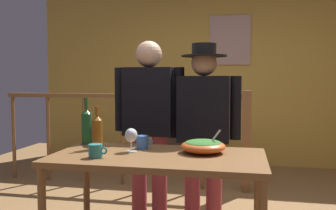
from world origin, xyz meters
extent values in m
cube|color=gold|center=(0.00, 2.65, 1.31)|extent=(5.63, 0.10, 2.62)
cube|color=#BF9D91|center=(0.12, 2.59, 1.84)|extent=(0.59, 0.03, 0.72)
cylinder|color=brown|center=(-2.57, 1.28, 0.52)|extent=(0.04, 0.04, 1.05)
cylinder|color=brown|center=(-2.08, 1.28, 0.52)|extent=(0.04, 0.04, 1.05)
cylinder|color=brown|center=(-1.59, 1.28, 0.52)|extent=(0.04, 0.04, 1.05)
cylinder|color=brown|center=(-1.10, 1.28, 0.52)|extent=(0.04, 0.04, 1.05)
cylinder|color=brown|center=(-0.62, 1.28, 0.52)|extent=(0.04, 0.04, 1.05)
cylinder|color=brown|center=(-0.13, 1.28, 0.52)|extent=(0.04, 0.04, 1.05)
cylinder|color=brown|center=(0.36, 1.28, 0.52)|extent=(0.04, 0.04, 1.05)
cube|color=brown|center=(-1.10, 1.28, 1.07)|extent=(3.01, 0.07, 0.05)
cube|color=brown|center=(0.36, 1.28, 0.57)|extent=(0.10, 0.10, 1.15)
cube|color=#38281E|center=(-0.45, 2.30, 0.27)|extent=(0.90, 0.40, 0.53)
cube|color=black|center=(-0.45, 2.30, 0.54)|extent=(0.20, 0.12, 0.02)
cylinder|color=black|center=(-0.45, 2.30, 0.59)|extent=(0.03, 0.03, 0.08)
cube|color=black|center=(-0.45, 2.27, 0.80)|extent=(0.60, 0.06, 0.34)
cube|color=black|center=(-0.45, 2.24, 0.80)|extent=(0.55, 0.01, 0.30)
cube|color=brown|center=(-0.23, -0.55, 0.76)|extent=(1.40, 0.73, 0.04)
cylinder|color=brown|center=(-0.89, -0.23, 0.37)|extent=(0.05, 0.05, 0.74)
cylinder|color=brown|center=(0.43, -0.23, 0.37)|extent=(0.05, 0.05, 0.74)
ellipsoid|color=#DB5B23|center=(0.06, -0.44, 0.82)|extent=(0.30, 0.30, 0.09)
ellipsoid|color=#38702D|center=(0.06, -0.44, 0.85)|extent=(0.25, 0.25, 0.04)
cylinder|color=silver|center=(0.12, -0.44, 0.86)|extent=(0.11, 0.01, 0.16)
cylinder|color=silver|center=(-0.43, -0.50, 0.78)|extent=(0.08, 0.08, 0.01)
cylinder|color=silver|center=(-0.43, -0.50, 0.82)|extent=(0.01, 0.01, 0.07)
ellipsoid|color=silver|center=(-0.43, -0.50, 0.89)|extent=(0.09, 0.09, 0.10)
cylinder|color=brown|center=(-0.70, -0.45, 0.88)|extent=(0.08, 0.08, 0.21)
cone|color=brown|center=(-0.70, -0.45, 1.00)|extent=(0.08, 0.08, 0.03)
cylinder|color=brown|center=(-0.70, -0.45, 1.05)|extent=(0.03, 0.03, 0.06)
cylinder|color=#1E5628|center=(-0.86, -0.28, 0.89)|extent=(0.08, 0.08, 0.23)
cone|color=#1E5628|center=(-0.86, -0.28, 1.03)|extent=(0.08, 0.08, 0.03)
cylinder|color=#1E5628|center=(-0.86, -0.28, 1.09)|extent=(0.03, 0.03, 0.09)
cylinder|color=#3866B2|center=(-0.39, -0.38, 0.82)|extent=(0.09, 0.09, 0.09)
torus|color=#3866B2|center=(-0.33, -0.38, 0.83)|extent=(0.05, 0.01, 0.05)
cylinder|color=teal|center=(-0.60, -0.72, 0.82)|extent=(0.09, 0.09, 0.09)
torus|color=teal|center=(-0.54, -0.72, 0.82)|extent=(0.05, 0.01, 0.05)
cylinder|color=#9E3842|center=(-0.37, 0.11, 0.40)|extent=(0.13, 0.13, 0.80)
cylinder|color=#9E3842|center=(-0.55, 0.11, 0.40)|extent=(0.13, 0.13, 0.80)
cube|color=black|center=(-0.46, 0.11, 1.09)|extent=(0.41, 0.22, 0.57)
cylinder|color=black|center=(-0.21, 0.11, 1.10)|extent=(0.09, 0.09, 0.54)
cylinder|color=black|center=(-0.72, 0.11, 1.10)|extent=(0.09, 0.09, 0.54)
sphere|color=#D8A884|center=(-0.46, 0.11, 1.48)|extent=(0.22, 0.22, 0.22)
cylinder|color=#9E3842|center=(0.09, 0.11, 0.38)|extent=(0.13, 0.13, 0.76)
cylinder|color=#9E3842|center=(-0.09, 0.11, 0.38)|extent=(0.13, 0.13, 0.76)
cube|color=black|center=(0.00, 0.11, 1.03)|extent=(0.42, 0.22, 0.54)
cylinder|color=black|center=(0.26, 0.11, 1.04)|extent=(0.09, 0.09, 0.51)
cylinder|color=black|center=(-0.26, 0.11, 1.04)|extent=(0.09, 0.09, 0.51)
sphere|color=tan|center=(0.00, 0.11, 1.41)|extent=(0.21, 0.21, 0.21)
cylinder|color=black|center=(0.00, 0.11, 1.46)|extent=(0.37, 0.37, 0.01)
cylinder|color=black|center=(0.00, 0.11, 1.51)|extent=(0.20, 0.20, 0.10)
camera|label=1|loc=(0.31, -2.86, 1.28)|focal=38.89mm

